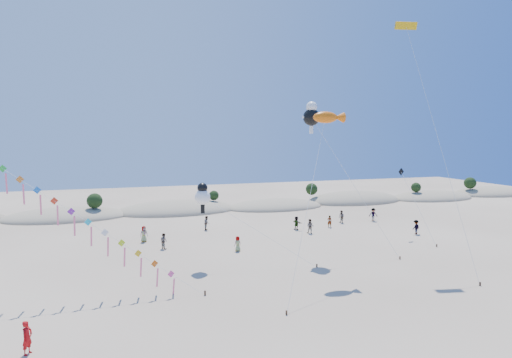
{
  "coord_description": "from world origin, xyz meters",
  "views": [
    {
      "loc": [
        -8.29,
        -21.99,
        11.83
      ],
      "look_at": [
        3.17,
        14.0,
        8.02
      ],
      "focal_mm": 30.0,
      "sensor_mm": 36.0,
      "label": 1
    }
  ],
  "objects_px": {
    "fish_kite": "(329,118)",
    "flyer_foreground": "(27,338)",
    "parafoil_kite": "(407,31)",
    "kite_train": "(5,172)"
  },
  "relations": [
    {
      "from": "fish_kite",
      "to": "kite_train",
      "type": "bearing_deg",
      "value": 179.11
    },
    {
      "from": "fish_kite",
      "to": "parafoil_kite",
      "type": "relative_size",
      "value": 0.61
    },
    {
      "from": "kite_train",
      "to": "fish_kite",
      "type": "distance_m",
      "value": 25.9
    },
    {
      "from": "kite_train",
      "to": "parafoil_kite",
      "type": "xyz_separation_m",
      "value": [
        34.97,
        1.67,
        12.77
      ]
    },
    {
      "from": "fish_kite",
      "to": "flyer_foreground",
      "type": "distance_m",
      "value": 27.59
    },
    {
      "from": "kite_train",
      "to": "flyer_foreground",
      "type": "xyz_separation_m",
      "value": [
        2.81,
        -9.74,
        -8.33
      ]
    },
    {
      "from": "kite_train",
      "to": "parafoil_kite",
      "type": "relative_size",
      "value": 1.12
    },
    {
      "from": "kite_train",
      "to": "fish_kite",
      "type": "xyz_separation_m",
      "value": [
        25.56,
        -0.4,
        4.17
      ]
    },
    {
      "from": "parafoil_kite",
      "to": "fish_kite",
      "type": "bearing_deg",
      "value": -167.59
    },
    {
      "from": "fish_kite",
      "to": "parafoil_kite",
      "type": "distance_m",
      "value": 12.92
    }
  ]
}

